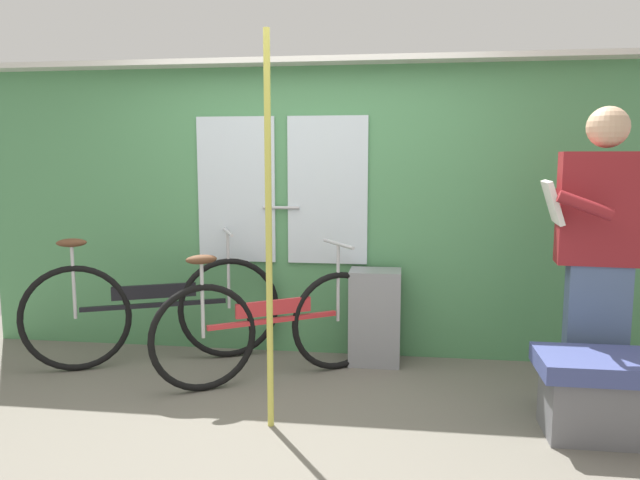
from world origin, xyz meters
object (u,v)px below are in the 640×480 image
(bicycle_leaning_behind, at_px, (154,310))
(handrail_pole, at_px, (269,235))
(bicycle_near_door, at_px, (273,326))
(bench_seat_corner, at_px, (604,394))
(trash_bin_by_wall, at_px, (375,317))
(passenger_reading_newspaper, at_px, (599,252))

(bicycle_leaning_behind, xyz_separation_m, handrail_pole, (1.06, -0.91, 0.68))
(bicycle_near_door, height_order, bench_seat_corner, bicycle_near_door)
(trash_bin_by_wall, bearing_deg, bench_seat_corner, -39.08)
(bicycle_leaning_behind, height_order, bench_seat_corner, bicycle_leaning_behind)
(bicycle_near_door, xyz_separation_m, passenger_reading_newspaper, (2.00, -0.18, 0.57))
(trash_bin_by_wall, distance_m, bench_seat_corner, 1.65)
(trash_bin_by_wall, bearing_deg, handrail_pole, -114.82)
(bicycle_near_door, relative_size, trash_bin_by_wall, 2.06)
(trash_bin_by_wall, xyz_separation_m, handrail_pole, (-0.53, -1.14, 0.74))
(bicycle_near_door, xyz_separation_m, bench_seat_corner, (1.94, -0.60, -0.14))
(bicycle_near_door, distance_m, handrail_pole, 1.01)
(bicycle_near_door, relative_size, passenger_reading_newspaper, 0.80)
(bicycle_near_door, relative_size, handrail_pole, 0.66)
(bicycle_leaning_behind, relative_size, handrail_pole, 0.78)
(bicycle_near_door, bearing_deg, trash_bin_by_wall, 0.13)
(bench_seat_corner, bearing_deg, passenger_reading_newspaper, 81.88)
(trash_bin_by_wall, xyz_separation_m, bench_seat_corner, (1.28, -1.04, -0.11))
(bicycle_near_door, xyz_separation_m, trash_bin_by_wall, (0.67, 0.43, -0.03))
(bicycle_leaning_behind, bearing_deg, trash_bin_by_wall, -15.43)
(bicycle_leaning_behind, relative_size, bench_seat_corner, 2.43)
(bicycle_leaning_behind, distance_m, handrail_pole, 1.56)
(bicycle_leaning_behind, bearing_deg, bench_seat_corner, -39.47)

